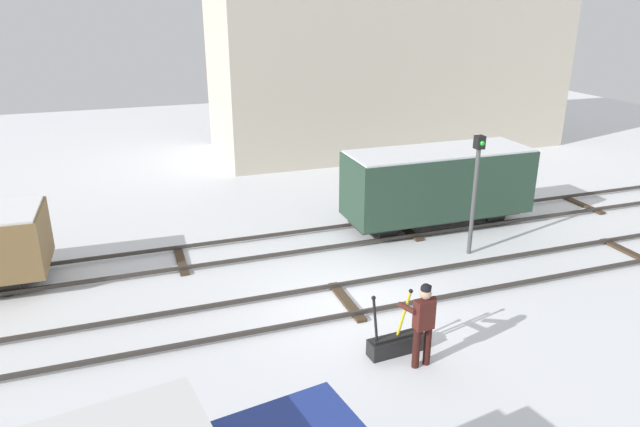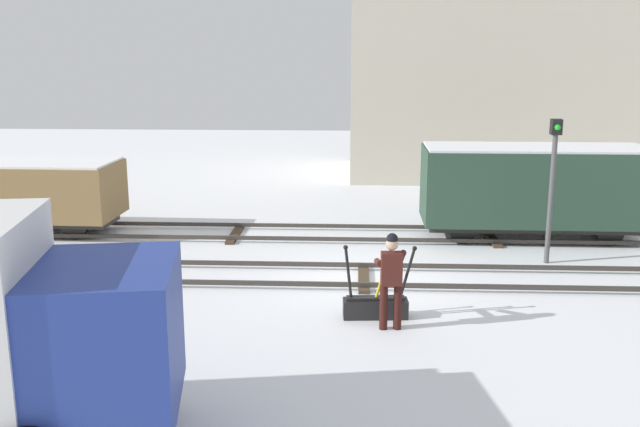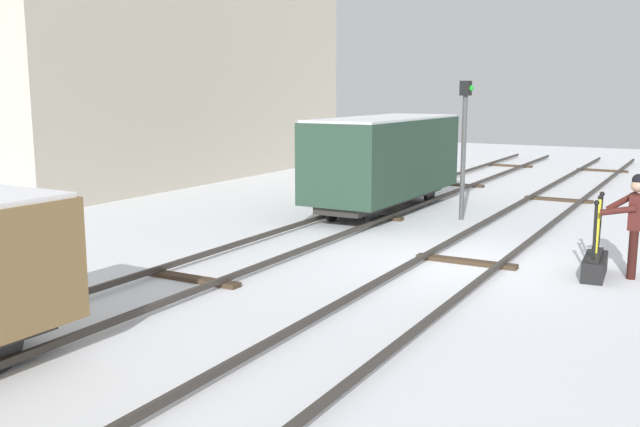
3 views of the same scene
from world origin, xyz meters
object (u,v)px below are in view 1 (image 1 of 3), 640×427
object	(u,v)px
rail_worker	(423,319)
freight_car_mid_siding	(438,184)
switch_lever_frame	(397,342)
signal_post	(476,182)

from	to	relation	value
rail_worker	freight_car_mid_siding	size ratio (longest dim) A/B	0.31
switch_lever_frame	signal_post	size ratio (longest dim) A/B	0.42
signal_post	freight_car_mid_siding	xyz separation A→B (m)	(0.14, 2.21, -0.70)
switch_lever_frame	signal_post	xyz separation A→B (m)	(4.23, 3.81, 1.91)
rail_worker	freight_car_mid_siding	xyz separation A→B (m)	(4.12, 6.57, 0.41)
switch_lever_frame	rail_worker	xyz separation A→B (m)	(0.25, -0.55, 0.80)
switch_lever_frame	rail_worker	size ratio (longest dim) A/B	0.79
switch_lever_frame	freight_car_mid_siding	size ratio (longest dim) A/B	0.25
switch_lever_frame	freight_car_mid_siding	world-z (taller)	freight_car_mid_siding
rail_worker	switch_lever_frame	bearing A→B (deg)	110.76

